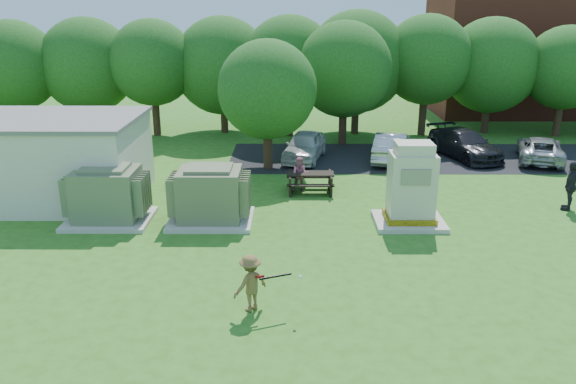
{
  "coord_description": "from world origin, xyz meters",
  "views": [
    {
      "loc": [
        0.1,
        -14.53,
        7.5
      ],
      "look_at": [
        0.0,
        4.0,
        1.3
      ],
      "focal_mm": 35.0,
      "sensor_mm": 36.0,
      "label": 1
    }
  ],
  "objects_px": {
    "car_white": "(305,146)",
    "person_at_picnic": "(300,174)",
    "transformer_right": "(210,196)",
    "transformer_left": "(107,196)",
    "generator_cabinet": "(411,189)",
    "car_silver_a": "(391,147)",
    "picnic_table": "(310,180)",
    "car_dark": "(465,144)",
    "car_silver_b": "(540,149)",
    "person_walking_right": "(571,186)",
    "batter": "(250,283)"
  },
  "relations": [
    {
      "from": "generator_cabinet",
      "to": "person_walking_right",
      "type": "xyz_separation_m",
      "value": [
        6.4,
        1.5,
        -0.35
      ]
    },
    {
      "from": "person_at_picnic",
      "to": "car_white",
      "type": "xyz_separation_m",
      "value": [
        0.3,
        5.14,
        -0.03
      ]
    },
    {
      "from": "person_walking_right",
      "to": "car_silver_a",
      "type": "bearing_deg",
      "value": -112.03
    },
    {
      "from": "transformer_left",
      "to": "batter",
      "type": "xyz_separation_m",
      "value": [
        5.57,
        -6.24,
        -0.2
      ]
    },
    {
      "from": "transformer_right",
      "to": "car_dark",
      "type": "height_order",
      "value": "transformer_right"
    },
    {
      "from": "car_white",
      "to": "car_silver_b",
      "type": "height_order",
      "value": "car_white"
    },
    {
      "from": "generator_cabinet",
      "to": "car_white",
      "type": "relative_size",
      "value": 0.71
    },
    {
      "from": "person_at_picnic",
      "to": "car_white",
      "type": "distance_m",
      "value": 5.15
    },
    {
      "from": "picnic_table",
      "to": "person_walking_right",
      "type": "relative_size",
      "value": 1.03
    },
    {
      "from": "picnic_table",
      "to": "person_walking_right",
      "type": "xyz_separation_m",
      "value": [
        9.85,
        -2.08,
        0.43
      ]
    },
    {
      "from": "batter",
      "to": "person_at_picnic",
      "type": "relative_size",
      "value": 1.03
    },
    {
      "from": "generator_cabinet",
      "to": "car_dark",
      "type": "xyz_separation_m",
      "value": [
        4.68,
        9.3,
        -0.6
      ]
    },
    {
      "from": "person_at_picnic",
      "to": "transformer_left",
      "type": "bearing_deg",
      "value": -148.64
    },
    {
      "from": "transformer_right",
      "to": "transformer_left",
      "type": "bearing_deg",
      "value": 180.0
    },
    {
      "from": "generator_cabinet",
      "to": "batter",
      "type": "relative_size",
      "value": 1.95
    },
    {
      "from": "picnic_table",
      "to": "person_at_picnic",
      "type": "distance_m",
      "value": 0.48
    },
    {
      "from": "transformer_left",
      "to": "car_silver_a",
      "type": "distance_m",
      "value": 14.4
    },
    {
      "from": "person_at_picnic",
      "to": "car_silver_a",
      "type": "bearing_deg",
      "value": 51.82
    },
    {
      "from": "car_white",
      "to": "car_silver_b",
      "type": "xyz_separation_m",
      "value": [
        11.83,
        -0.21,
        -0.1
      ]
    },
    {
      "from": "person_at_picnic",
      "to": "person_walking_right",
      "type": "relative_size",
      "value": 0.78
    },
    {
      "from": "car_dark",
      "to": "batter",
      "type": "bearing_deg",
      "value": -141.33
    },
    {
      "from": "transformer_left",
      "to": "picnic_table",
      "type": "relative_size",
      "value": 1.53
    },
    {
      "from": "car_silver_b",
      "to": "transformer_left",
      "type": "bearing_deg",
      "value": 42.6
    },
    {
      "from": "batter",
      "to": "person_walking_right",
      "type": "relative_size",
      "value": 0.8
    },
    {
      "from": "picnic_table",
      "to": "person_walking_right",
      "type": "bearing_deg",
      "value": -11.9
    },
    {
      "from": "transformer_right",
      "to": "car_silver_b",
      "type": "xyz_separation_m",
      "value": [
        15.42,
        8.41,
        -0.35
      ]
    },
    {
      "from": "transformer_left",
      "to": "person_at_picnic",
      "type": "distance_m",
      "value": 7.81
    },
    {
      "from": "car_dark",
      "to": "car_silver_b",
      "type": "distance_m",
      "value": 3.67
    },
    {
      "from": "generator_cabinet",
      "to": "transformer_right",
      "type": "bearing_deg",
      "value": 178.58
    },
    {
      "from": "picnic_table",
      "to": "car_dark",
      "type": "xyz_separation_m",
      "value": [
        8.12,
        5.72,
        0.18
      ]
    },
    {
      "from": "car_white",
      "to": "car_dark",
      "type": "bearing_deg",
      "value": 17.16
    },
    {
      "from": "person_at_picnic",
      "to": "car_silver_a",
      "type": "xyz_separation_m",
      "value": [
        4.66,
        4.98,
        -0.02
      ]
    },
    {
      "from": "transformer_right",
      "to": "batter",
      "type": "bearing_deg",
      "value": -73.27
    },
    {
      "from": "picnic_table",
      "to": "car_dark",
      "type": "height_order",
      "value": "car_dark"
    },
    {
      "from": "picnic_table",
      "to": "car_white",
      "type": "xyz_separation_m",
      "value": [
        -0.12,
        5.22,
        0.19
      ]
    },
    {
      "from": "transformer_left",
      "to": "car_white",
      "type": "height_order",
      "value": "transformer_left"
    },
    {
      "from": "batter",
      "to": "person_walking_right",
      "type": "xyz_separation_m",
      "value": [
        11.68,
        7.56,
        0.19
      ]
    },
    {
      "from": "person_at_picnic",
      "to": "car_white",
      "type": "relative_size",
      "value": 0.35
    },
    {
      "from": "generator_cabinet",
      "to": "car_white",
      "type": "bearing_deg",
      "value": 112.04
    },
    {
      "from": "car_white",
      "to": "car_silver_b",
      "type": "relative_size",
      "value": 0.94
    },
    {
      "from": "car_silver_b",
      "to": "person_at_picnic",
      "type": "bearing_deg",
      "value": 40.96
    },
    {
      "from": "car_white",
      "to": "person_at_picnic",
      "type": "bearing_deg",
      "value": -79.68
    },
    {
      "from": "generator_cabinet",
      "to": "car_silver_b",
      "type": "bearing_deg",
      "value": 46.06
    },
    {
      "from": "transformer_left",
      "to": "person_walking_right",
      "type": "bearing_deg",
      "value": 4.39
    },
    {
      "from": "batter",
      "to": "car_silver_a",
      "type": "bearing_deg",
      "value": -152.88
    },
    {
      "from": "generator_cabinet",
      "to": "car_silver_a",
      "type": "distance_m",
      "value": 8.7
    },
    {
      "from": "transformer_left",
      "to": "car_white",
      "type": "distance_m",
      "value": 11.29
    },
    {
      "from": "batter",
      "to": "transformer_right",
      "type": "bearing_deg",
      "value": -113.7
    },
    {
      "from": "car_silver_a",
      "to": "car_white",
      "type": "bearing_deg",
      "value": 12.53
    },
    {
      "from": "transformer_right",
      "to": "car_silver_a",
      "type": "relative_size",
      "value": 0.69
    }
  ]
}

